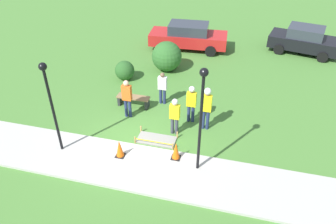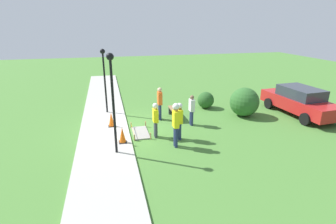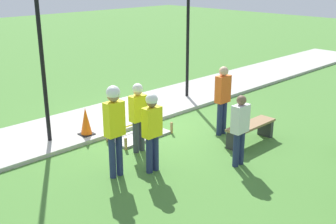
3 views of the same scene
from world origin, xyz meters
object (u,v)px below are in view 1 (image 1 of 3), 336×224
object	(u,v)px
worker_trainee	(175,114)
parked_car_red	(188,36)
worker_supervisor	(191,101)
lamppost_near	(202,108)
traffic_cone_far_patch	(176,150)
traffic_cone_near_patch	(120,148)
bystander_in_gray_shirt	(162,87)
bystander_in_orange_shirt	(127,96)
worker_assistant	(207,104)
parked_car_black	(304,40)
lamppost_far	(49,95)
park_bench	(133,99)

from	to	relation	value
worker_trainee	parked_car_red	distance (m)	8.77
worker_supervisor	lamppost_near	xyz separation A→B (m)	(0.83, -2.88, 1.67)
traffic_cone_far_patch	worker_supervisor	xyz separation A→B (m)	(0.05, 2.57, 0.58)
worker_supervisor	traffic_cone_near_patch	bearing A→B (deg)	-125.06
worker_supervisor	worker_trainee	xyz separation A→B (m)	(-0.48, -1.01, -0.05)
traffic_cone_near_patch	worker_supervisor	xyz separation A→B (m)	(2.09, 2.98, 0.57)
traffic_cone_near_patch	lamppost_near	bearing A→B (deg)	2.01
worker_trainee	parked_car_red	world-z (taller)	worker_trainee
lamppost_near	traffic_cone_far_patch	bearing A→B (deg)	160.62
lamppost_near	traffic_cone_near_patch	bearing A→B (deg)	-177.99
bystander_in_gray_shirt	parked_car_red	size ratio (longest dim) A/B	0.33
worker_trainee	bystander_in_orange_shirt	xyz separation A→B (m)	(-2.27, 0.67, 0.06)
worker_assistant	lamppost_near	xyz separation A→B (m)	(0.14, -2.52, 1.50)
traffic_cone_near_patch	bystander_in_orange_shirt	bearing A→B (deg)	103.87
lamppost_near	parked_car_black	xyz separation A→B (m)	(4.40, 11.76, -1.89)
traffic_cone_far_patch	parked_car_red	world-z (taller)	parked_car_red
worker_assistant	lamppost_far	world-z (taller)	lamppost_far
traffic_cone_far_patch	lamppost_near	xyz separation A→B (m)	(0.88, -0.31, 2.24)
traffic_cone_near_patch	parked_car_red	distance (m)	10.67
worker_supervisor	worker_trainee	distance (m)	1.12
worker_assistant	lamppost_near	distance (m)	2.93
bystander_in_gray_shirt	parked_car_black	xyz separation A→B (m)	(6.80, 7.79, -0.09)
parked_car_red	worker_trainee	bearing A→B (deg)	-86.07
park_bench	bystander_in_orange_shirt	bearing A→B (deg)	-85.56
park_bench	worker_assistant	xyz separation A→B (m)	(3.51, -0.89, 0.86)
park_bench	lamppost_far	bearing A→B (deg)	-113.52
traffic_cone_near_patch	parked_car_red	size ratio (longest dim) A/B	0.15
traffic_cone_near_patch	worker_trainee	world-z (taller)	worker_trainee
parked_car_black	worker_supervisor	bearing A→B (deg)	-108.52
bystander_in_orange_shirt	parked_car_red	world-z (taller)	bystander_in_orange_shirt
worker_trainee	parked_car_black	distance (m)	11.42
traffic_cone_far_patch	bystander_in_gray_shirt	distance (m)	3.99
worker_trainee	lamppost_far	xyz separation A→B (m)	(-3.95, -2.16, 1.53)
bystander_in_gray_shirt	parked_car_red	distance (m)	6.58
worker_supervisor	bystander_in_gray_shirt	world-z (taller)	worker_supervisor
worker_assistant	lamppost_far	size ratio (longest dim) A/B	0.54
park_bench	lamppost_near	distance (m)	5.52
worker_trainee	lamppost_near	xyz separation A→B (m)	(1.31, -1.87, 1.72)
worker_trainee	lamppost_near	world-z (taller)	lamppost_near
bystander_in_orange_shirt	lamppost_far	size ratio (longest dim) A/B	0.50
park_bench	worker_assistant	world-z (taller)	worker_assistant
traffic_cone_far_patch	park_bench	size ratio (longest dim) A/B	0.48
traffic_cone_near_patch	park_bench	world-z (taller)	traffic_cone_near_patch
worker_supervisor	bystander_in_gray_shirt	size ratio (longest dim) A/B	1.08
lamppost_far	parked_car_red	distance (m)	11.30
worker_assistant	parked_car_red	distance (m)	8.39
worker_trainee	lamppost_far	world-z (taller)	lamppost_far
lamppost_far	park_bench	bearing A→B (deg)	66.48
bystander_in_gray_shirt	lamppost_near	distance (m)	4.97
worker_trainee	lamppost_near	distance (m)	2.86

